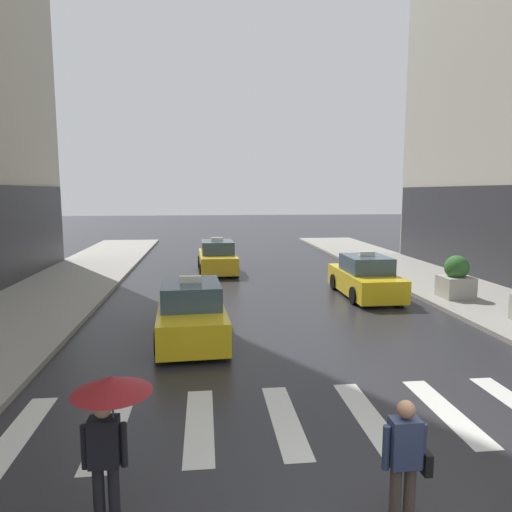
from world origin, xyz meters
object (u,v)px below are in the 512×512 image
object	(u,v)px
pedestrian_with_umbrella	(109,410)
pedestrian_with_handbag	(405,457)
taxi_third	(217,258)
planter_mid_block	(456,279)
taxi_second	(365,278)
taxi_lead	(191,313)

from	to	relation	value
pedestrian_with_umbrella	pedestrian_with_handbag	bearing A→B (deg)	-6.71
taxi_third	planter_mid_block	distance (m)	11.64
pedestrian_with_handbag	taxi_second	bearing A→B (deg)	72.68
pedestrian_with_umbrella	taxi_second	bearing A→B (deg)	58.58
planter_mid_block	taxi_third	bearing A→B (deg)	138.88
pedestrian_with_handbag	taxi_third	bearing A→B (deg)	95.16
taxi_second	pedestrian_with_handbag	world-z (taller)	taxi_second
pedestrian_with_umbrella	planter_mid_block	xyz separation A→B (m)	(10.58, 10.99, -0.64)
taxi_third	pedestrian_with_handbag	distance (m)	19.14
pedestrian_with_umbrella	pedestrian_with_handbag	size ratio (longest dim) A/B	1.18
planter_mid_block	pedestrian_with_handbag	bearing A→B (deg)	-121.71
taxi_lead	taxi_second	bearing A→B (deg)	35.05
taxi_lead	taxi_third	size ratio (longest dim) A/B	1.01
taxi_third	pedestrian_with_handbag	world-z (taller)	taxi_third
taxi_lead	taxi_third	xyz separation A→B (m)	(1.05, 11.12, 0.00)
taxi_lead	pedestrian_with_umbrella	xyz separation A→B (m)	(-0.76, -7.53, 0.79)
pedestrian_with_umbrella	pedestrian_with_handbag	xyz separation A→B (m)	(3.53, -0.42, -0.58)
taxi_lead	pedestrian_with_umbrella	world-z (taller)	pedestrian_with_umbrella
pedestrian_with_handbag	planter_mid_block	distance (m)	13.41
taxi_third	pedestrian_with_umbrella	world-z (taller)	pedestrian_with_umbrella
taxi_lead	taxi_third	world-z (taller)	same
taxi_third	pedestrian_with_handbag	xyz separation A→B (m)	(1.72, -19.06, 0.21)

